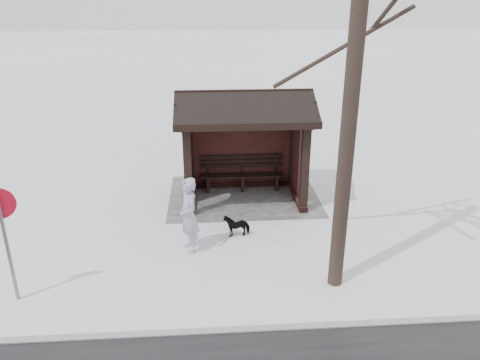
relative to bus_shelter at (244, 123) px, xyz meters
name	(u,v)px	position (x,y,z in m)	size (l,w,h in m)	color
ground	(244,199)	(0.00, 0.16, -2.17)	(120.00, 120.00, 0.00)	white
kerb	(269,329)	(0.00, 5.66, -2.16)	(120.00, 0.15, 0.06)	gray
trampled_patch	(243,196)	(0.00, -0.04, -2.16)	(4.20, 3.20, 0.02)	#97979C
bus_shelter	(244,123)	(0.00, 0.00, 0.00)	(3.60, 2.40, 3.09)	#351513
pedestrian	(189,215)	(1.44, 2.86, -1.30)	(0.63, 0.42, 1.74)	#A59FBA
dog	(237,225)	(0.34, 2.23, -1.91)	(0.28, 0.61, 0.52)	black
road_sign	(2,221)	(4.67, 4.45, -0.51)	(0.58, 0.15, 2.29)	slate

